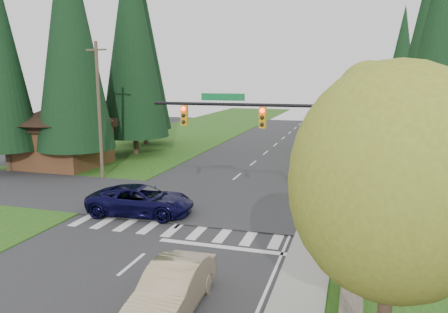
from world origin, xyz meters
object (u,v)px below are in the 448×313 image
at_px(parked_car_b, 310,145).
at_px(parked_car_e, 323,126).
at_px(suv_navy, 141,200).
at_px(parked_car_a, 313,169).
at_px(sedan_champagne, 172,289).
at_px(parked_car_c, 311,143).
at_px(parked_car_d, 320,130).

relative_size(parked_car_b, parked_car_e, 0.94).
relative_size(suv_navy, parked_car_a, 1.51).
bearing_deg(sedan_champagne, parked_car_a, 81.23).
height_order(parked_car_c, parked_car_e, parked_car_c).
relative_size(parked_car_b, parked_car_d, 0.94).
height_order(sedan_champagne, parked_car_b, sedan_champagne).
bearing_deg(parked_car_b, sedan_champagne, -88.63).
bearing_deg(parked_car_e, parked_car_b, -82.39).
relative_size(parked_car_c, parked_car_e, 0.99).
height_order(suv_navy, parked_car_e, suv_navy).
xyz_separation_m(sedan_champagne, suv_navy, (-5.69, 8.82, 0.03)).
xyz_separation_m(sedan_champagne, parked_car_b, (1.17, 32.39, -0.14)).
bearing_deg(parked_car_a, parked_car_c, 88.55).
height_order(parked_car_d, parked_car_e, parked_car_d).
xyz_separation_m(sedan_champagne, parked_car_a, (2.57, 20.60, -0.12)).
bearing_deg(parked_car_e, suv_navy, -91.77).
height_order(parked_car_a, parked_car_d, parked_car_d).
height_order(parked_car_b, parked_car_d, parked_car_d).
bearing_deg(parked_car_d, suv_navy, -106.59).
bearing_deg(sedan_champagne, parked_car_c, 86.30).
bearing_deg(parked_car_d, parked_car_e, 84.42).
relative_size(parked_car_b, parked_car_c, 0.95).
distance_m(parked_car_a, parked_car_d, 23.50).
relative_size(suv_navy, parked_car_d, 1.25).
bearing_deg(parked_car_c, parked_car_e, 87.42).
bearing_deg(parked_car_d, sedan_champagne, -97.10).
bearing_deg(parked_car_d, parked_car_c, -95.58).
xyz_separation_m(parked_car_a, parked_car_d, (-1.40, 23.46, 0.14)).
height_order(suv_navy, parked_car_b, suv_navy).
relative_size(parked_car_a, parked_car_b, 0.88).
relative_size(sedan_champagne, suv_navy, 0.81).
bearing_deg(sedan_champagne, suv_navy, 121.15).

